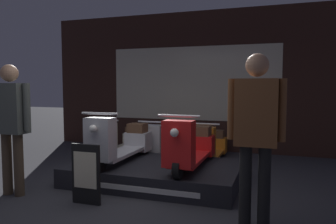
{
  "coord_description": "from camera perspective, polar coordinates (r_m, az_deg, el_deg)",
  "views": [
    {
      "loc": [
        1.92,
        -3.66,
        1.51
      ],
      "look_at": [
        0.05,
        1.84,
        1.03
      ],
      "focal_mm": 35.0,
      "sensor_mm": 36.0,
      "label": 1
    }
  ],
  "objects": [
    {
      "name": "scooter_backrow_1",
      "position": [
        6.79,
        -0.88,
        -5.42
      ],
      "size": [
        0.56,
        1.69,
        0.84
      ],
      "color": "black",
      "rests_on": "ground_plane"
    },
    {
      "name": "ground_plane",
      "position": [
        4.4,
        -8.64,
        -15.42
      ],
      "size": [
        30.0,
        30.0,
        0.0
      ],
      "primitive_type": "plane",
      "color": "#2D2D33"
    },
    {
      "name": "price_sign_board",
      "position": [
        4.34,
        -14.1,
        -10.42
      ],
      "size": [
        0.4,
        0.04,
        0.77
      ],
      "color": "black",
      "rests_on": "ground_plane"
    },
    {
      "name": "scooter_backrow_2",
      "position": [
        6.53,
        7.39,
        -5.87
      ],
      "size": [
        0.56,
        1.69,
        0.84
      ],
      "color": "black",
      "rests_on": "ground_plane"
    },
    {
      "name": "scooter_display_left",
      "position": [
        5.28,
        -8.35,
        -5.18
      ],
      "size": [
        0.56,
        1.69,
        0.84
      ],
      "color": "black",
      "rests_on": "display_platform"
    },
    {
      "name": "display_platform",
      "position": [
        5.18,
        -2.27,
        -10.58
      ],
      "size": [
        2.58,
        1.55,
        0.29
      ],
      "color": "black",
      "rests_on": "ground_plane"
    },
    {
      "name": "scooter_backrow_0",
      "position": [
        7.18,
        -8.38,
        -4.92
      ],
      "size": [
        0.56,
        1.69,
        0.84
      ],
      "color": "black",
      "rests_on": "ground_plane"
    },
    {
      "name": "person_right_browsing",
      "position": [
        3.52,
        15.06,
        -2.24
      ],
      "size": [
        0.59,
        0.24,
        1.83
      ],
      "color": "black",
      "rests_on": "ground_plane"
    },
    {
      "name": "scooter_display_right",
      "position": [
        4.87,
        3.95,
        -5.97
      ],
      "size": [
        0.56,
        1.69,
        0.84
      ],
      "color": "black",
      "rests_on": "display_platform"
    },
    {
      "name": "person_left_browsing",
      "position": [
        4.92,
        -25.66,
        -0.92
      ],
      "size": [
        0.61,
        0.25,
        1.79
      ],
      "color": "#473828",
      "rests_on": "ground_plane"
    },
    {
      "name": "shop_wall_back",
      "position": [
        7.68,
        4.34,
        5.33
      ],
      "size": [
        7.16,
        0.09,
        3.2
      ],
      "color": "#331E19",
      "rests_on": "ground_plane"
    }
  ]
}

